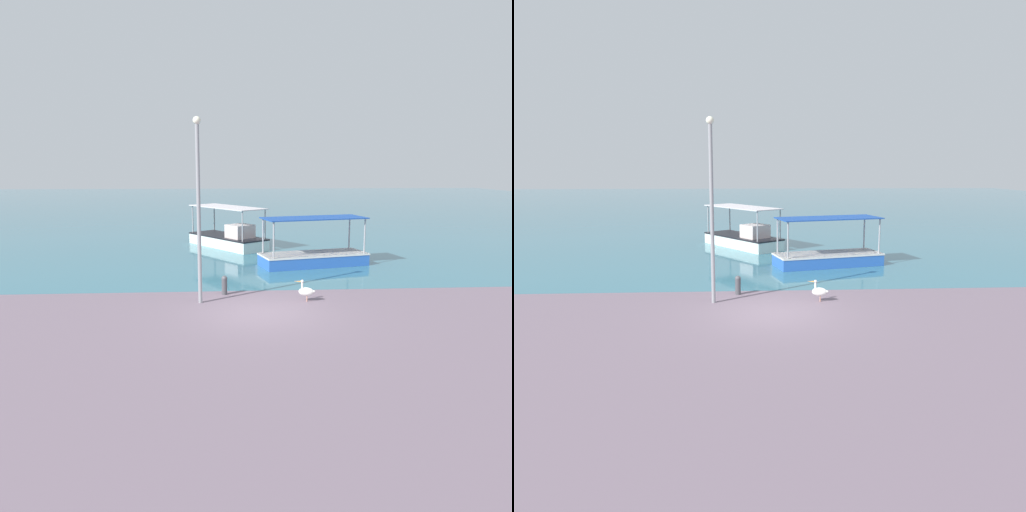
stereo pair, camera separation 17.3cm
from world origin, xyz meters
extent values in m
plane|color=slate|center=(0.00, 0.00, 0.00)|extent=(120.00, 120.00, 0.00)
cube|color=#356D7F|center=(0.00, 48.00, 0.00)|extent=(110.00, 90.00, 0.00)
cube|color=blue|center=(3.21, 7.96, 0.31)|extent=(5.54, 3.02, 0.61)
cube|color=silver|center=(3.21, 7.96, 0.58)|extent=(5.58, 3.07, 0.08)
cylinder|color=#99999E|center=(5.33, 9.29, 1.48)|extent=(0.08, 0.08, 1.72)
cylinder|color=#99999E|center=(5.71, 7.72, 1.48)|extent=(0.08, 0.08, 1.72)
cylinder|color=#99999E|center=(0.71, 8.19, 1.48)|extent=(0.08, 0.08, 1.72)
cylinder|color=#99999E|center=(1.09, 6.62, 1.48)|extent=(0.08, 0.08, 1.72)
cube|color=#1C4497|center=(3.21, 7.96, 2.37)|extent=(5.37, 3.07, 0.05)
cube|color=white|center=(-1.01, 13.98, 0.35)|extent=(4.85, 5.66, 0.70)
cube|color=black|center=(-1.01, 13.98, 0.66)|extent=(4.90, 5.72, 0.08)
cylinder|color=#99999E|center=(-3.19, 15.55, 1.55)|extent=(0.08, 0.08, 1.71)
cylinder|color=#99999E|center=(-1.84, 16.54, 1.55)|extent=(0.08, 0.08, 1.71)
cylinder|color=#99999E|center=(-0.19, 11.42, 1.55)|extent=(0.08, 0.08, 1.71)
cylinder|color=#99999E|center=(1.17, 12.40, 1.55)|extent=(0.08, 0.08, 1.71)
cube|color=silver|center=(-1.01, 13.98, 2.43)|extent=(4.81, 5.56, 0.05)
cube|color=beige|center=(-0.27, 12.96, 1.09)|extent=(1.83, 1.82, 0.78)
cylinder|color=#E0997A|center=(1.78, 1.27, 0.11)|extent=(0.03, 0.03, 0.22)
cylinder|color=#E0997A|center=(1.81, 1.37, 0.11)|extent=(0.03, 0.03, 0.22)
ellipsoid|color=white|center=(1.77, 1.33, 0.36)|extent=(0.61, 0.40, 0.32)
ellipsoid|color=white|center=(2.01, 1.27, 0.38)|extent=(0.18, 0.15, 0.10)
cylinder|color=white|center=(1.61, 1.36, 0.58)|extent=(0.07, 0.07, 0.26)
sphere|color=white|center=(1.61, 1.36, 0.74)|extent=(0.11, 0.11, 0.11)
cone|color=#E5933F|center=(1.45, 1.40, 0.73)|extent=(0.30, 0.12, 0.06)
cylinder|color=gray|center=(-2.09, 1.38, 3.15)|extent=(0.14, 0.14, 6.30)
sphere|color=#EAEACC|center=(-2.09, 1.38, 6.41)|extent=(0.28, 0.28, 0.28)
cylinder|color=#47474C|center=(-1.22, 2.49, 0.30)|extent=(0.21, 0.21, 0.60)
sphere|color=#4C4C51|center=(-1.22, 2.49, 0.63)|extent=(0.22, 0.22, 0.22)
camera|label=1|loc=(-1.21, -16.21, 4.89)|focal=35.00mm
camera|label=2|loc=(-1.04, -16.22, 4.89)|focal=35.00mm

